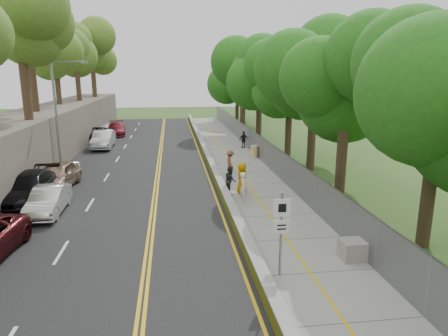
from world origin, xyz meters
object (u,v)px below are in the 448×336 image
signpost (281,225)px  painter_0 (242,178)px  streetlight (59,109)px  construction_barrel (254,152)px  car_1 (48,200)px  concrete_block (355,249)px  person_far (244,140)px

signpost → painter_0: 10.05m
streetlight → signpost: 20.72m
signpost → construction_barrel: (3.25, 20.12, -1.40)m
signpost → car_1: 12.85m
painter_0 → car_1: bearing=112.1°
streetlight → construction_barrel: size_ratio=7.82×
concrete_block → car_1: 15.03m
construction_barrel → signpost: bearing=-99.2°
construction_barrel → car_1: 18.06m
person_far → construction_barrel: bearing=76.4°
streetlight → signpost: size_ratio=2.58×
signpost → person_far: size_ratio=1.94×
painter_0 → person_far: size_ratio=1.18×
concrete_block → signpost: bearing=-164.4°
car_1 → signpost: bearing=-38.8°
signpost → painter_0: size_ratio=1.64×
concrete_block → car_1: bearing=152.3°
streetlight → car_1: 10.02m
car_1 → construction_barrel: bearing=42.0°
car_1 → painter_0: size_ratio=2.21×
concrete_block → painter_0: bearing=107.4°
construction_barrel → painter_0: (-2.85, -10.12, 0.43)m
signpost → concrete_block: 3.71m
car_1 → painter_0: bearing=10.7°
streetlight → construction_barrel: (14.76, 3.10, -4.08)m
construction_barrel → person_far: person_far is taller
construction_barrel → person_far: bearing=91.3°
signpost → concrete_block: bearing=15.6°
signpost → car_1: signpost is taller
streetlight → person_far: size_ratio=5.01×
car_1 → painter_0: painter_0 is taller
signpost → concrete_block: signpost is taller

